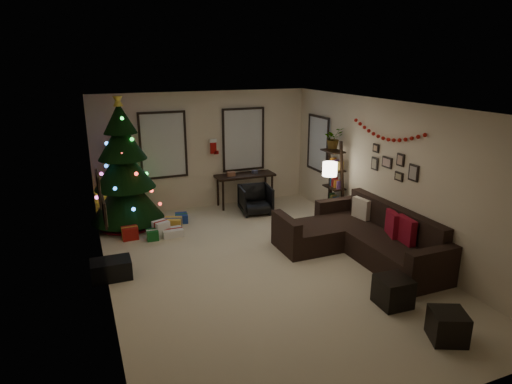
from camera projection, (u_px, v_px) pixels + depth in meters
floor at (264, 267)px, 7.49m from camera, size 7.00×7.00×0.00m
ceiling at (265, 106)px, 6.70m from camera, size 7.00×7.00×0.00m
wall_back at (205, 151)px, 10.19m from camera, size 5.00×0.00×5.00m
wall_front at (417, 293)px, 4.00m from camera, size 5.00×0.00×5.00m
wall_left at (101, 210)px, 6.19m from camera, size 0.00×7.00×7.00m
wall_right at (390, 176)px, 8.00m from camera, size 0.00×7.00×7.00m
window_back_left at (163, 145)px, 9.76m from camera, size 1.05×0.06×1.50m
window_back_right at (243, 140)px, 10.45m from camera, size 1.05×0.06×1.50m
window_right_wall at (319, 144)px, 10.21m from camera, size 0.06×0.90×1.30m
christmas_tree at (124, 172)px, 9.03m from camera, size 1.50×1.50×2.80m
presents at (156, 227)px, 8.95m from camera, size 1.50×1.01×0.30m
sofa at (361, 239)px, 7.92m from camera, size 1.97×2.85×0.89m
pillow_red_a at (406, 231)px, 7.35m from camera, size 0.17×0.46×0.45m
pillow_red_b at (392, 224)px, 7.65m from camera, size 0.26×0.45×0.43m
pillow_cream at (361, 208)px, 8.47m from camera, size 0.17×0.41×0.39m
ottoman_near at (393, 291)px, 6.28m from camera, size 0.47×0.47×0.42m
ottoman_far at (448, 326)px, 5.49m from camera, size 0.55×0.55×0.39m
desk at (245, 178)px, 10.47m from camera, size 1.41×0.50×0.76m
desk_chair at (256, 200)px, 9.99m from camera, size 0.70×0.67×0.65m
bookshelf at (335, 182)px, 9.40m from camera, size 0.30×0.53×1.80m
potted_plant at (333, 135)px, 9.26m from camera, size 0.57×0.51×0.57m
floor_lamp at (330, 173)px, 8.90m from camera, size 0.29×0.29×1.40m
art_map at (99, 189)px, 6.79m from camera, size 0.04×0.60×0.50m
art_abstract at (104, 212)px, 5.76m from camera, size 0.04×0.45×0.35m
gallery at (393, 165)px, 7.87m from camera, size 0.03×1.25×0.54m
garland at (386, 132)px, 7.90m from camera, size 0.08×1.90×0.30m
stocking_left at (197, 141)px, 10.13m from camera, size 0.20×0.05×0.36m
stocking_right at (214, 146)px, 10.13m from camera, size 0.20×0.05×0.36m
storage_bin at (111, 269)px, 7.06m from camera, size 0.63×0.43×0.31m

